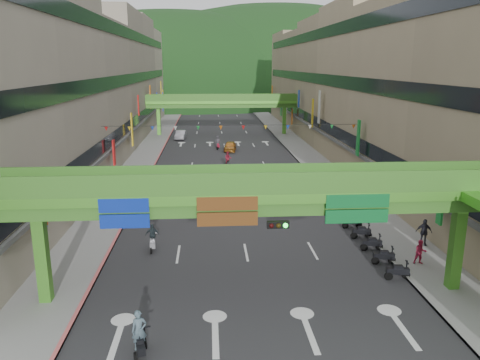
{
  "coord_description": "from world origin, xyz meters",
  "views": [
    {
      "loc": [
        -2.35,
        -16.96,
        12.25
      ],
      "look_at": [
        0.0,
        18.0,
        3.5
      ],
      "focal_mm": 35.0,
      "sensor_mm": 36.0,
      "label": 1
    }
  ],
  "objects_px": {
    "overpass_near": "(275,207)",
    "car_yellow": "(230,146)",
    "scooter_rider_near": "(139,335)",
    "scooter_rider_mid": "(228,160)",
    "car_silver": "(181,135)",
    "pedestrian_red": "(420,254)"
  },
  "relations": [
    {
      "from": "overpass_near",
      "to": "car_yellow",
      "type": "distance_m",
      "value": 44.12
    },
    {
      "from": "overpass_near",
      "to": "car_silver",
      "type": "relative_size",
      "value": 6.31
    },
    {
      "from": "scooter_rider_mid",
      "to": "car_silver",
      "type": "relative_size",
      "value": 0.47
    },
    {
      "from": "overpass_near",
      "to": "scooter_rider_mid",
      "type": "xyz_separation_m",
      "value": [
        -1.04,
        32.46,
        -4.14
      ]
    },
    {
      "from": "scooter_rider_mid",
      "to": "car_silver",
      "type": "distance_m",
      "value": 23.82
    },
    {
      "from": "overpass_near",
      "to": "scooter_rider_near",
      "type": "bearing_deg",
      "value": -145.51
    },
    {
      "from": "scooter_rider_mid",
      "to": "pedestrian_red",
      "type": "relative_size",
      "value": 1.33
    },
    {
      "from": "scooter_rider_near",
      "to": "scooter_rider_mid",
      "type": "xyz_separation_m",
      "value": [
        5.34,
        36.84,
        0.06
      ]
    },
    {
      "from": "scooter_rider_mid",
      "to": "car_silver",
      "type": "xyz_separation_m",
      "value": [
        -6.9,
        22.79,
        -0.33
      ]
    },
    {
      "from": "scooter_rider_near",
      "to": "car_silver",
      "type": "xyz_separation_m",
      "value": [
        -1.56,
        59.63,
        -0.27
      ]
    },
    {
      "from": "pedestrian_red",
      "to": "car_yellow",
      "type": "bearing_deg",
      "value": 109.89
    },
    {
      "from": "overpass_near",
      "to": "pedestrian_red",
      "type": "xyz_separation_m",
      "value": [
        9.67,
        3.78,
        -4.43
      ]
    },
    {
      "from": "scooter_rider_near",
      "to": "car_silver",
      "type": "bearing_deg",
      "value": 91.5
    },
    {
      "from": "scooter_rider_near",
      "to": "scooter_rider_mid",
      "type": "relative_size",
      "value": 1.03
    },
    {
      "from": "car_silver",
      "to": "pedestrian_red",
      "type": "bearing_deg",
      "value": -66.44
    },
    {
      "from": "car_silver",
      "to": "car_yellow",
      "type": "bearing_deg",
      "value": -51.29
    },
    {
      "from": "car_silver",
      "to": "scooter_rider_mid",
      "type": "bearing_deg",
      "value": -68.48
    },
    {
      "from": "scooter_rider_near",
      "to": "pedestrian_red",
      "type": "distance_m",
      "value": 18.0
    },
    {
      "from": "scooter_rider_near",
      "to": "car_yellow",
      "type": "height_order",
      "value": "scooter_rider_near"
    },
    {
      "from": "overpass_near",
      "to": "scooter_rider_near",
      "type": "relative_size",
      "value": 13.17
    },
    {
      "from": "overpass_near",
      "to": "car_yellow",
      "type": "xyz_separation_m",
      "value": [
        -0.26,
        43.89,
        -4.52
      ]
    },
    {
      "from": "scooter_rider_near",
      "to": "pedestrian_red",
      "type": "height_order",
      "value": "scooter_rider_near"
    }
  ]
}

